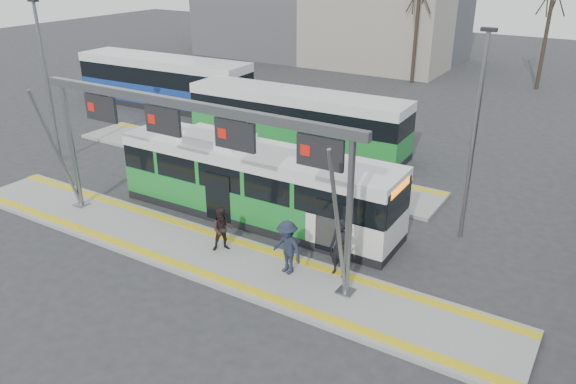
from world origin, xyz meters
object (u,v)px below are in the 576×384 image
at_px(passenger_a, 340,248).
at_px(passenger_c, 287,247).
at_px(passenger_b, 223,229).
at_px(hero_bus, 256,183).
at_px(gantry, 189,132).

relative_size(passenger_a, passenger_c, 1.05).
bearing_deg(passenger_a, passenger_b, -171.06).
bearing_deg(passenger_a, passenger_c, -153.34).
bearing_deg(passenger_c, passenger_b, -166.92).
xyz_separation_m(passenger_a, passenger_c, (-1.50, -0.76, -0.05)).
bearing_deg(passenger_b, passenger_a, -33.51).
xyz_separation_m(passenger_b, passenger_c, (2.67, -0.09, 0.13)).
bearing_deg(hero_bus, passenger_a, -26.26).
bearing_deg(passenger_a, gantry, -170.91).
xyz_separation_m(gantry, passenger_b, (1.05, 0.18, -3.36)).
bearing_deg(gantry, hero_bus, 82.70).
bearing_deg(hero_bus, passenger_b, -78.45).
height_order(hero_bus, passenger_a, hero_bus).
height_order(gantry, passenger_a, gantry).
relative_size(hero_bus, passenger_b, 7.32).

